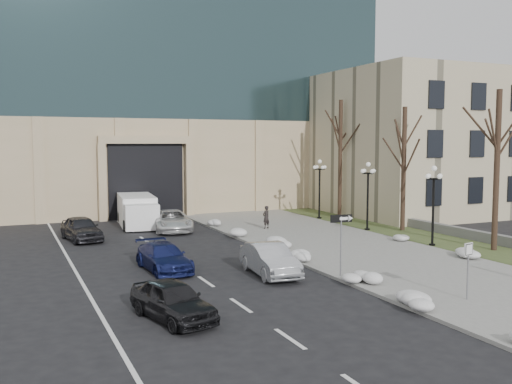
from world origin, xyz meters
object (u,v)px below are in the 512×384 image
one_way_sign (345,226)px  car_c (164,257)px  keep_sign (468,259)px  car_e (81,228)px  pedestrian (266,217)px  car_d (172,221)px  car_b (270,260)px  car_a (173,300)px  lamppost_c (368,187)px  lamppost_d (320,181)px  lamppost_b (434,195)px  box_truck (137,211)px

one_way_sign → car_c: bearing=153.0°
one_way_sign → keep_sign: (2.18, -5.18, -0.70)m
car_e → pedestrian: size_ratio=2.83×
car_c → car_d: 12.24m
car_b → one_way_sign: size_ratio=1.53×
car_a → car_e: size_ratio=0.91×
car_e → lamppost_c: lamppost_c is taller
keep_sign → lamppost_d: bearing=61.7°
car_c → lamppost_d: lamppost_d is taller
lamppost_b → car_d: bearing=135.5°
car_c → pedestrian: pedestrian is taller
car_b → car_e: 14.79m
car_b → lamppost_c: 14.97m
lamppost_c → car_a: bearing=-142.2°
keep_sign → lamppost_c: size_ratio=0.48×
car_d → lamppost_b: bearing=-36.7°
lamppost_d → pedestrian: bearing=-152.4°
car_d → car_e: 6.33m
lamppost_c → car_b: bearing=-142.4°
pedestrian → lamppost_b: size_ratio=0.33×
car_d → lamppost_d: (12.27, 0.93, 2.35)m
car_b → box_truck: (-2.15, 18.11, 0.33)m
car_c → lamppost_d: size_ratio=0.93×
keep_sign → car_d: bearing=92.6°
pedestrian → lamppost_c: size_ratio=0.33×
box_truck → one_way_sign: size_ratio=2.45×
pedestrian → lamppost_c: bearing=129.5°
car_c → one_way_sign: 8.69m
car_c → lamppost_b: (15.91, -0.39, 2.43)m
box_truck → car_a: bearing=-93.1°
lamppost_c → car_c: bearing=-159.0°
one_way_sign → keep_sign: 5.66m
car_a → lamppost_c: size_ratio=0.85×
car_a → pedestrian: pedestrian is taller
pedestrian → lamppost_c: (6.14, -3.29, 2.17)m
car_d → pedestrian: pedestrian is taller
pedestrian → car_e: bearing=-26.3°
car_b → lamppost_b: bearing=16.5°
lamppost_d → lamppost_c: bearing=-90.0°
lamppost_d → lamppost_b: bearing=-90.0°
car_e → car_b: bearing=-71.6°
car_a → car_e: bearing=79.4°
car_d → lamppost_d: bearing=12.2°
keep_sign → lamppost_c: bearing=55.7°
car_a → car_b: size_ratio=0.91×
car_b → lamppost_d: bearing=57.4°
car_a → lamppost_d: lamppost_d is taller
car_a → box_truck: 23.04m
box_truck → lamppost_d: 14.24m
car_b → car_a: bearing=-137.5°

